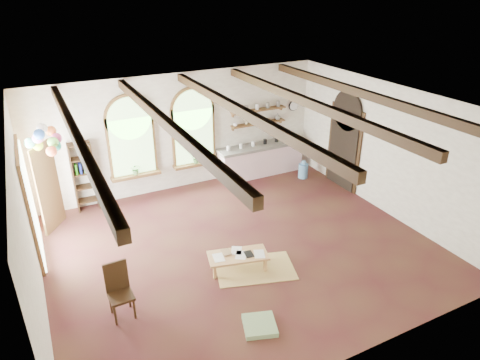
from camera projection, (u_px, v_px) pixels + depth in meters
floor at (240, 247)px, 9.46m from camera, size 8.00×8.00×0.00m
ceiling_beams at (240, 111)px, 8.13m from camera, size 6.20×6.80×0.18m
window_left at (131, 140)px, 10.95m from camera, size 1.30×0.28×2.20m
window_right at (193, 130)px, 11.65m from camera, size 1.30×0.28×2.20m
left_doorway at (30, 205)px, 8.81m from camera, size 0.10×1.90×2.50m
right_doorway at (343, 149)px, 11.81m from camera, size 0.10×1.30×2.40m
kitchen_counter at (261, 159)px, 12.78m from camera, size 2.68×0.62×0.94m
wall_shelf_lower at (258, 123)px, 12.46m from camera, size 1.70×0.24×0.04m
wall_shelf_upper at (259, 110)px, 12.29m from camera, size 1.70×0.24×0.04m
wall_clock at (294, 106)px, 12.88m from camera, size 0.32×0.04×0.32m
bookshelf at (84, 177)px, 10.65m from camera, size 0.53×0.32×1.80m
coffee_table at (238, 256)px, 8.62m from camera, size 1.30×0.83×0.34m
side_chair at (122, 301)px, 7.43m from camera, size 0.42×0.42×1.03m
floor_mat at (255, 269)px, 8.73m from camera, size 1.79×1.39×0.02m
floor_cushion at (260, 325)px, 7.26m from camera, size 0.69×0.69×0.09m
water_jug_a at (283, 161)px, 13.19m from camera, size 0.31×0.31×0.61m
water_jug_b at (303, 170)px, 12.64m from camera, size 0.29×0.29×0.55m
balloon_cluster at (46, 140)px, 8.93m from camera, size 0.75×0.82×1.14m
table_book at (222, 253)px, 8.64m from camera, size 0.19×0.26×0.02m
tablet at (249, 254)px, 8.62m from camera, size 0.20×0.26×0.01m
potted_plant_left at (136, 169)px, 11.20m from camera, size 0.27×0.23×0.30m
potted_plant_right at (196, 158)px, 11.90m from camera, size 0.27×0.23×0.30m
shelf_cup_a at (235, 125)px, 12.13m from camera, size 0.12×0.10×0.10m
shelf_cup_b at (246, 123)px, 12.27m from camera, size 0.10×0.10×0.09m
shelf_bowl_a at (257, 122)px, 12.42m from camera, size 0.22×0.22×0.05m
shelf_bowl_b at (267, 120)px, 12.56m from camera, size 0.20×0.20×0.06m
shelf_vase at (278, 116)px, 12.68m from camera, size 0.18×0.18×0.19m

